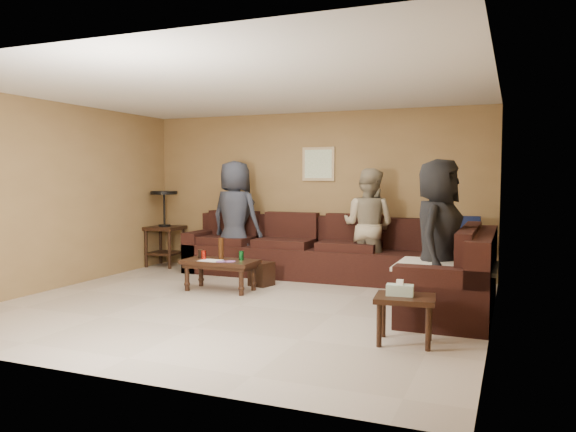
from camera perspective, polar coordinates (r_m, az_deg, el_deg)
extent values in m
plane|color=#B9AB9C|center=(6.66, -4.81, -9.04)|extent=(5.50, 5.50, 0.00)
cube|color=silver|center=(6.56, -4.93, 12.31)|extent=(5.50, 5.00, 0.10)
cube|color=olive|center=(8.79, 2.53, 2.36)|extent=(5.50, 0.10, 2.50)
cube|color=olive|center=(4.42, -19.73, 0.51)|extent=(5.50, 0.10, 2.50)
cube|color=olive|center=(8.12, -22.46, 1.93)|extent=(0.10, 5.00, 2.50)
cube|color=olive|center=(5.79, 20.17, 1.28)|extent=(0.10, 5.00, 2.50)
cube|color=black|center=(8.46, 1.49, -4.67)|extent=(3.70, 0.90, 0.45)
cube|color=black|center=(8.72, 2.26, -1.44)|extent=(3.70, 0.24, 0.45)
cube|color=black|center=(9.20, -8.67, -3.45)|extent=(0.24, 0.90, 0.63)
cube|color=black|center=(6.54, 16.16, -7.40)|extent=(0.90, 2.00, 0.45)
cube|color=black|center=(6.45, 19.16, -3.58)|extent=(0.24, 2.00, 0.45)
cube|color=black|center=(5.67, 15.25, -8.22)|extent=(0.90, 0.24, 0.63)
cube|color=#141B3F|center=(7.90, 17.33, -1.64)|extent=(0.45, 0.14, 0.45)
cube|color=beige|center=(6.04, 15.78, -4.92)|extent=(1.00, 0.85, 0.04)
cube|color=black|center=(7.46, -6.90, -4.65)|extent=(0.98, 0.49, 0.05)
cube|color=black|center=(7.47, -6.90, -5.05)|extent=(0.91, 0.42, 0.04)
cylinder|color=black|center=(7.55, -10.22, -6.16)|extent=(0.06, 0.06, 0.36)
cylinder|color=black|center=(7.16, -4.77, -6.67)|extent=(0.06, 0.06, 0.36)
cylinder|color=black|center=(7.84, -8.82, -5.76)|extent=(0.06, 0.06, 0.36)
cylinder|color=black|center=(7.47, -3.52, -6.21)|extent=(0.06, 0.06, 0.36)
cylinder|color=red|center=(7.52, -8.56, -3.93)|extent=(0.07, 0.07, 0.12)
cylinder|color=#14712C|center=(7.40, -4.76, -4.03)|extent=(0.07, 0.07, 0.12)
cylinder|color=#371D0C|center=(7.55, -6.81, -3.27)|extent=(0.07, 0.07, 0.28)
cylinder|color=black|center=(7.68, -8.86, -3.81)|extent=(0.08, 0.08, 0.11)
cube|color=silver|center=(7.41, -7.91, -4.50)|extent=(0.28, 0.22, 0.00)
cylinder|color=#CC4870|center=(7.30, -6.80, -4.61)|extent=(0.14, 0.14, 0.01)
cylinder|color=#CC4870|center=(7.29, -5.90, -4.61)|extent=(0.14, 0.14, 0.01)
cube|color=black|center=(9.64, -12.43, -1.20)|extent=(0.58, 0.58, 0.06)
cube|color=black|center=(9.68, -12.39, -3.68)|extent=(0.51, 0.51, 0.03)
cylinder|color=black|center=(9.60, -14.22, -3.18)|extent=(0.06, 0.06, 0.64)
cylinder|color=black|center=(9.37, -11.95, -3.32)|extent=(0.06, 0.06, 0.64)
cylinder|color=black|center=(9.97, -12.82, -2.89)|extent=(0.06, 0.06, 0.64)
cylinder|color=black|center=(9.75, -10.61, -3.02)|extent=(0.06, 0.06, 0.64)
cylinder|color=black|center=(9.63, -12.43, -0.95)|extent=(0.20, 0.20, 0.03)
cylinder|color=black|center=(9.61, -12.46, 0.74)|extent=(0.03, 0.03, 0.53)
cylinder|color=black|center=(9.60, -12.48, 2.32)|extent=(0.44, 0.44, 0.06)
cube|color=black|center=(5.19, 11.81, -8.22)|extent=(0.57, 0.48, 0.05)
cylinder|color=black|center=(5.10, 9.24, -10.78)|extent=(0.05, 0.05, 0.41)
cylinder|color=black|center=(5.07, 14.05, -10.93)|extent=(0.05, 0.05, 0.41)
cylinder|color=black|center=(5.41, 9.65, -9.91)|extent=(0.05, 0.05, 0.41)
cylinder|color=black|center=(5.38, 14.17, -10.05)|extent=(0.05, 0.05, 0.41)
cube|color=silver|center=(5.18, 11.30, -7.39)|extent=(0.25, 0.14, 0.10)
cube|color=silver|center=(5.17, 11.31, -6.63)|extent=(0.06, 0.04, 0.05)
cube|color=black|center=(7.79, -2.71, -5.89)|extent=(0.33, 0.33, 0.33)
cube|color=tan|center=(8.74, 3.12, 5.30)|extent=(0.52, 0.03, 0.52)
cube|color=white|center=(8.73, 3.08, 5.30)|extent=(0.44, 0.01, 0.44)
imported|color=#292D3A|center=(8.72, -5.38, -0.14)|extent=(0.92, 0.67, 1.75)
imported|color=gray|center=(8.05, 8.16, -0.96)|extent=(0.89, 0.75, 1.62)
imported|color=black|center=(6.30, 14.97, -2.09)|extent=(0.65, 0.90, 1.69)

